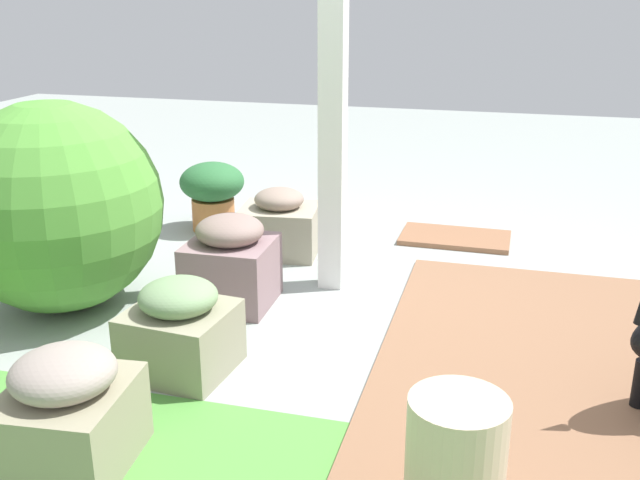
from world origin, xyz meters
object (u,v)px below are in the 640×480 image
at_px(stone_planter_far, 68,413).
at_px(terracotta_pot_tall, 71,199).
at_px(ceramic_urn, 455,468).
at_px(porch_pillar, 333,57).
at_px(doormat, 455,238).
at_px(round_shrub, 56,207).
at_px(stone_planter_nearest, 280,225).
at_px(stone_planter_mid, 180,329).
at_px(stone_planter_near, 231,263).
at_px(terracotta_pot_broad, 212,191).

distance_m(stone_planter_far, terracotta_pot_tall, 2.24).
bearing_deg(ceramic_urn, stone_planter_far, 0.52).
bearing_deg(terracotta_pot_tall, ceramic_urn, 141.76).
relative_size(porch_pillar, stone_planter_far, 5.10).
bearing_deg(doormat, ceramic_urn, 94.83).
xyz_separation_m(round_shrub, ceramic_urn, (-1.92, 1.08, -0.28)).
distance_m(stone_planter_nearest, stone_planter_mid, 1.39).
distance_m(stone_planter_near, round_shrub, 0.84).
bearing_deg(stone_planter_near, ceramic_urn, 131.67).
height_order(porch_pillar, doormat, porch_pillar).
xyz_separation_m(stone_planter_far, doormat, (-0.97, -2.53, -0.18)).
xyz_separation_m(stone_planter_nearest, stone_planter_near, (0.00, 0.73, 0.04)).
relative_size(terracotta_pot_broad, ceramic_urn, 1.02).
distance_m(porch_pillar, stone_planter_near, 1.07).
xyz_separation_m(stone_planter_nearest, terracotta_pot_tall, (1.23, 0.15, 0.10)).
height_order(stone_planter_mid, terracotta_pot_broad, terracotta_pot_broad).
relative_size(round_shrub, terracotta_pot_tall, 1.27).
xyz_separation_m(round_shrub, terracotta_pot_tall, (0.47, -0.80, -0.21)).
bearing_deg(doormat, round_shrub, 40.05).
height_order(stone_planter_nearest, stone_planter_mid, stone_planter_mid).
bearing_deg(doormat, terracotta_pot_broad, 6.85).
bearing_deg(terracotta_pot_broad, terracotta_pot_tall, 33.61).
distance_m(terracotta_pot_broad, doormat, 1.51).
bearing_deg(terracotta_pot_broad, stone_planter_near, 117.15).
bearing_deg(terracotta_pot_broad, stone_planter_nearest, 150.10).
bearing_deg(stone_planter_far, round_shrub, -55.96).
bearing_deg(stone_planter_mid, ceramic_urn, 149.91).
relative_size(porch_pillar, stone_planter_nearest, 4.88).
height_order(porch_pillar, stone_planter_far, porch_pillar).
xyz_separation_m(stone_planter_nearest, doormat, (-0.95, -0.48, -0.15)).
relative_size(terracotta_pot_broad, terracotta_pot_tall, 0.55).
height_order(stone_planter_near, terracotta_pot_broad, stone_planter_near).
height_order(stone_planter_mid, round_shrub, round_shrub).
bearing_deg(terracotta_pot_tall, terracotta_pot_broad, -146.39).
bearing_deg(stone_planter_near, terracotta_pot_broad, -62.85).
height_order(terracotta_pot_broad, doormat, terracotta_pot_broad).
distance_m(stone_planter_near, stone_planter_mid, 0.66).
bearing_deg(stone_planter_mid, terracotta_pot_tall, -44.16).
height_order(porch_pillar, stone_planter_near, porch_pillar).
bearing_deg(stone_planter_mid, stone_planter_near, -85.79).
bearing_deg(stone_planter_mid, stone_planter_nearest, -88.16).
relative_size(stone_planter_far, round_shrub, 0.46).
xyz_separation_m(ceramic_urn, doormat, (0.21, -2.52, -0.19)).
height_order(stone_planter_nearest, round_shrub, round_shrub).
relative_size(stone_planter_nearest, doormat, 0.73).
height_order(stone_planter_nearest, terracotta_pot_tall, terracotta_pot_tall).
bearing_deg(stone_planter_nearest, doormat, -152.88).
bearing_deg(porch_pillar, stone_planter_far, 75.67).
relative_size(stone_planter_near, doormat, 0.69).
bearing_deg(stone_planter_far, ceramic_urn, -179.48).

